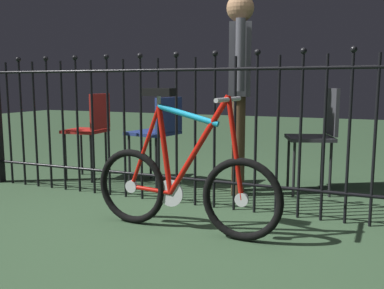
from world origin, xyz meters
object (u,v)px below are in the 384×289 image
object	(u,v)px
bicycle	(183,183)
chair_navy	(159,129)
person_visitor	(239,76)
chair_charcoal	(319,130)
chair_red	(91,126)

from	to	relation	value
bicycle	chair_navy	distance (m)	1.33
bicycle	person_visitor	distance (m)	1.28
bicycle	chair_navy	size ratio (longest dim) A/B	1.57
bicycle	chair_charcoal	size ratio (longest dim) A/B	1.42
chair_red	person_visitor	world-z (taller)	person_visitor
chair_charcoal	chair_navy	xyz separation A→B (m)	(-1.42, -0.28, -0.03)
chair_navy	bicycle	bearing A→B (deg)	-55.79
bicycle	chair_red	bearing A→B (deg)	144.68
chair_charcoal	person_visitor	xyz separation A→B (m)	(-0.64, -0.29, 0.46)
person_visitor	bicycle	bearing A→B (deg)	-91.98
bicycle	chair_red	size ratio (longest dim) A/B	1.52
chair_red	chair_navy	xyz separation A→B (m)	(0.73, 0.05, -0.01)
bicycle	chair_charcoal	distance (m)	1.54
chair_navy	chair_charcoal	bearing A→B (deg)	11.16
chair_red	chair_navy	bearing A→B (deg)	3.63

